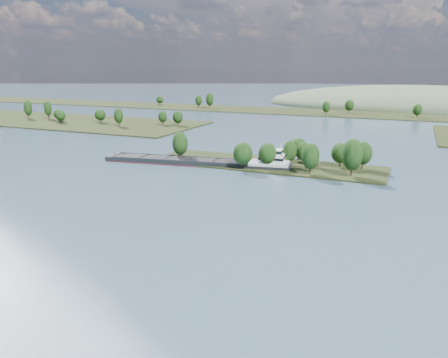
% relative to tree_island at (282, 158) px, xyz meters
% --- Properties ---
extents(ground, '(1800.00, 1800.00, 0.00)m').
position_rel_tree_island_xyz_m(ground, '(-7.58, -58.47, -4.24)').
color(ground, '#334859').
rests_on(ground, ground).
extents(tree_island, '(100.00, 32.72, 15.88)m').
position_rel_tree_island_xyz_m(tree_island, '(0.00, 0.00, 0.00)').
color(tree_island, black).
rests_on(tree_island, ground).
extents(left_bank, '(300.00, 80.00, 16.12)m').
position_rel_tree_island_xyz_m(left_bank, '(-236.26, 81.57, -3.32)').
color(left_bank, black).
rests_on(left_bank, ground).
extents(back_shoreline, '(900.00, 60.00, 16.00)m').
position_rel_tree_island_xyz_m(back_shoreline, '(-0.02, 221.41, -3.57)').
color(back_shoreline, black).
rests_on(back_shoreline, ground).
extents(hill_west, '(320.00, 160.00, 44.00)m').
position_rel_tree_island_xyz_m(hill_west, '(52.42, 321.53, -4.24)').
color(hill_west, '#4A5D3F').
rests_on(hill_west, ground).
extents(cargo_barge, '(83.59, 22.63, 11.23)m').
position_rel_tree_island_xyz_m(cargo_barge, '(-30.33, -7.69, -2.83)').
color(cargo_barge, black).
rests_on(cargo_barge, ground).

